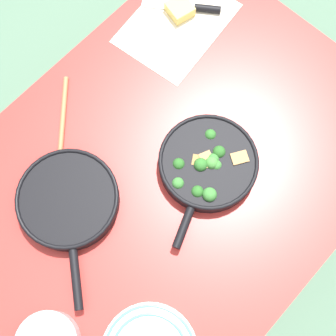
% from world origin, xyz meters
% --- Properties ---
extents(ground_plane, '(14.00, 14.00, 0.00)m').
position_xyz_m(ground_plane, '(0.00, 0.00, 0.00)').
color(ground_plane, '#51755B').
extents(dining_table_red, '(1.34, 0.98, 0.74)m').
position_xyz_m(dining_table_red, '(0.00, 0.00, 0.67)').
color(dining_table_red, '#B72D28').
rests_on(dining_table_red, ground_plane).
extents(skillet_broccoli, '(0.39, 0.28, 0.07)m').
position_xyz_m(skillet_broccoli, '(-0.08, 0.08, 0.77)').
color(skillet_broccoli, black).
rests_on(skillet_broccoli, dining_table_red).
extents(skillet_eggs, '(0.34, 0.39, 0.05)m').
position_xyz_m(skillet_eggs, '(0.26, -0.14, 0.77)').
color(skillet_eggs, black).
rests_on(skillet_eggs, dining_table_red).
extents(wooden_spoon, '(0.30, 0.28, 0.02)m').
position_xyz_m(wooden_spoon, '(0.17, -0.27, 0.75)').
color(wooden_spoon, '#996B42').
rests_on(wooden_spoon, dining_table_red).
extents(parchment_sheet, '(0.39, 0.31, 0.00)m').
position_xyz_m(parchment_sheet, '(-0.38, -0.31, 0.74)').
color(parchment_sheet, beige).
rests_on(parchment_sheet, dining_table_red).
extents(grater_knife, '(0.17, 0.22, 0.02)m').
position_xyz_m(grater_knife, '(-0.45, -0.31, 0.75)').
color(grater_knife, silver).
rests_on(grater_knife, dining_table_red).
extents(cheese_block, '(0.09, 0.09, 0.04)m').
position_xyz_m(cheese_block, '(-0.42, -0.33, 0.76)').
color(cheese_block, '#E0C15B').
rests_on(cheese_block, dining_table_red).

